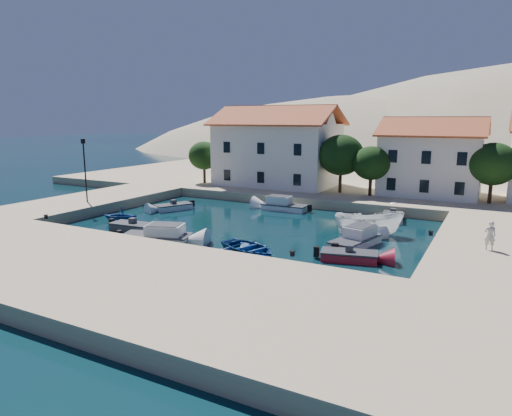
% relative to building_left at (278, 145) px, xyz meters
% --- Properties ---
extents(ground, '(400.00, 400.00, 0.00)m').
position_rel_building_left_xyz_m(ground, '(6.00, -28.00, -5.94)').
color(ground, black).
rests_on(ground, ground).
extents(quay_south, '(52.00, 12.00, 1.00)m').
position_rel_building_left_xyz_m(quay_south, '(6.00, -34.00, -5.44)').
color(quay_south, tan).
rests_on(quay_south, ground).
extents(quay_west, '(8.00, 20.00, 1.00)m').
position_rel_building_left_xyz_m(quay_west, '(-13.00, -18.00, -5.44)').
color(quay_west, tan).
rests_on(quay_west, ground).
extents(quay_north, '(80.00, 36.00, 1.00)m').
position_rel_building_left_xyz_m(quay_north, '(8.00, 10.00, -5.44)').
color(quay_north, tan).
rests_on(quay_north, ground).
extents(hills, '(254.00, 176.00, 99.00)m').
position_rel_building_left_xyz_m(hills, '(26.64, 95.62, -29.34)').
color(hills, tan).
rests_on(hills, ground).
extents(building_left, '(14.70, 9.45, 9.70)m').
position_rel_building_left_xyz_m(building_left, '(0.00, 0.00, 0.00)').
color(building_left, white).
rests_on(building_left, quay_north).
extents(building_mid, '(10.50, 8.40, 8.30)m').
position_rel_building_left_xyz_m(building_mid, '(18.00, 1.00, -0.71)').
color(building_mid, white).
rests_on(building_mid, quay_north).
extents(trees, '(37.30, 5.30, 6.45)m').
position_rel_building_left_xyz_m(trees, '(10.51, -2.54, -1.10)').
color(trees, '#382314').
rests_on(trees, quay_north).
extents(lamppost, '(0.35, 0.25, 6.22)m').
position_rel_building_left_xyz_m(lamppost, '(-11.50, -20.00, -1.18)').
color(lamppost, black).
rests_on(lamppost, quay_west).
extents(bollards, '(29.36, 9.56, 0.30)m').
position_rel_building_left_xyz_m(bollards, '(8.80, -24.13, -4.79)').
color(bollards, black).
rests_on(bollards, ground).
extents(motorboat_grey_sw, '(3.89, 1.98, 1.25)m').
position_rel_building_left_xyz_m(motorboat_grey_sw, '(-1.94, -23.84, -5.64)').
color(motorboat_grey_sw, '#38393D').
rests_on(motorboat_grey_sw, ground).
extents(cabin_cruiser_south, '(5.52, 3.65, 1.60)m').
position_rel_building_left_xyz_m(cabin_cruiser_south, '(2.29, -25.85, -5.46)').
color(cabin_cruiser_south, white).
rests_on(cabin_cruiser_south, ground).
extents(rowboat_south, '(5.66, 4.87, 0.99)m').
position_rel_building_left_xyz_m(rowboat_south, '(9.72, -24.97, -5.94)').
color(rowboat_south, navy).
rests_on(rowboat_south, ground).
extents(motorboat_red_se, '(3.94, 2.46, 1.25)m').
position_rel_building_left_xyz_m(motorboat_red_se, '(16.40, -23.38, -5.64)').
color(motorboat_red_se, maroon).
rests_on(motorboat_red_se, ground).
extents(cabin_cruiser_east, '(2.96, 5.06, 1.60)m').
position_rel_building_left_xyz_m(cabin_cruiser_east, '(15.78, -19.83, -5.46)').
color(cabin_cruiser_east, white).
rests_on(cabin_cruiser_east, ground).
extents(boat_east, '(5.80, 3.82, 2.10)m').
position_rel_building_left_xyz_m(boat_east, '(15.78, -16.08, -5.94)').
color(boat_east, white).
rests_on(boat_east, ground).
extents(motorboat_white_ne, '(2.42, 4.02, 1.25)m').
position_rel_building_left_xyz_m(motorboat_white_ne, '(16.34, -9.49, -5.64)').
color(motorboat_white_ne, white).
rests_on(motorboat_white_ne, ground).
extents(rowboat_west, '(3.74, 3.49, 1.61)m').
position_rel_building_left_xyz_m(rowboat_west, '(-4.97, -22.14, -5.94)').
color(rowboat_west, navy).
rests_on(rowboat_west, ground).
extents(motorboat_white_west, '(3.08, 4.03, 1.25)m').
position_rel_building_left_xyz_m(motorboat_white_west, '(-4.38, -15.33, -5.64)').
color(motorboat_white_west, white).
rests_on(motorboat_white_west, ground).
extents(cabin_cruiser_north, '(4.63, 2.06, 1.60)m').
position_rel_building_left_xyz_m(cabin_cruiser_north, '(5.69, -10.13, -5.46)').
color(cabin_cruiser_north, white).
rests_on(cabin_cruiser_north, ground).
extents(pedestrian, '(0.76, 0.59, 1.87)m').
position_rel_building_left_xyz_m(pedestrian, '(24.43, -20.11, -4.00)').
color(pedestrian, beige).
rests_on(pedestrian, quay_east).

